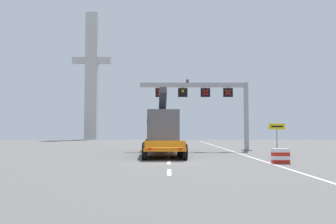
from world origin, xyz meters
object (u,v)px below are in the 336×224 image
(bridge_pylon_distant, at_px, (93,74))
(overhead_lane_gantry, at_px, (210,96))
(exit_sign_yellow, at_px, (278,132))
(heavy_haul_truck_orange, at_px, (163,131))
(crash_barrier_striped, at_px, (282,156))

(bridge_pylon_distant, bearing_deg, overhead_lane_gantry, -64.22)
(exit_sign_yellow, xyz_separation_m, bridge_pylon_distant, (-26.56, 52.41, 13.35))
(heavy_haul_truck_orange, xyz_separation_m, exit_sign_yellow, (9.33, -2.80, -0.09))
(overhead_lane_gantry, xyz_separation_m, heavy_haul_truck_orange, (-4.68, -4.25, -3.52))
(exit_sign_yellow, relative_size, crash_barrier_striped, 2.51)
(exit_sign_yellow, bearing_deg, crash_barrier_striped, -105.98)
(crash_barrier_striped, bearing_deg, exit_sign_yellow, 74.02)
(overhead_lane_gantry, distance_m, heavy_haul_truck_orange, 7.24)
(exit_sign_yellow, bearing_deg, bridge_pylon_distant, 116.88)
(heavy_haul_truck_orange, distance_m, exit_sign_yellow, 9.74)
(heavy_haul_truck_orange, relative_size, crash_barrier_striped, 13.99)
(crash_barrier_striped, relative_size, bridge_pylon_distant, 0.03)
(crash_barrier_striped, xyz_separation_m, bridge_pylon_distant, (-24.59, 59.30, 14.79))
(heavy_haul_truck_orange, height_order, bridge_pylon_distant, bridge_pylon_distant)
(heavy_haul_truck_orange, distance_m, bridge_pylon_distant, 54.16)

